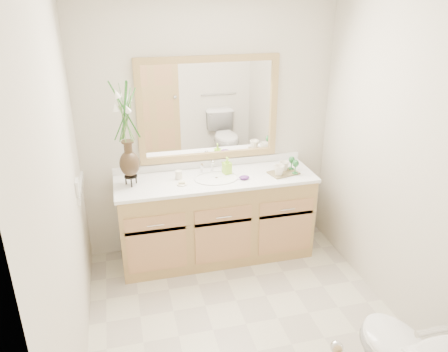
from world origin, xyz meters
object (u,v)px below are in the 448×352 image
object	(u,v)px
flower_vase	(126,122)
soap_bottle	(227,166)
tumbler	(179,175)
tray	(283,173)

from	to	relation	value
flower_vase	soap_bottle	bearing A→B (deg)	2.96
flower_vase	tumbler	xyz separation A→B (m)	(0.43, 0.03, -0.53)
tumbler	soap_bottle	size ratio (longest dim) A/B	0.55
soap_bottle	tray	distance (m)	0.54
flower_vase	tray	distance (m)	1.51
flower_vase	soap_bottle	size ratio (longest dim) A/B	5.83
flower_vase	tumbler	world-z (taller)	flower_vase
tumbler	soap_bottle	xyz separation A→B (m)	(0.46, 0.02, 0.03)
soap_bottle	tray	bearing A→B (deg)	-27.52
soap_bottle	tumbler	bearing A→B (deg)	169.58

